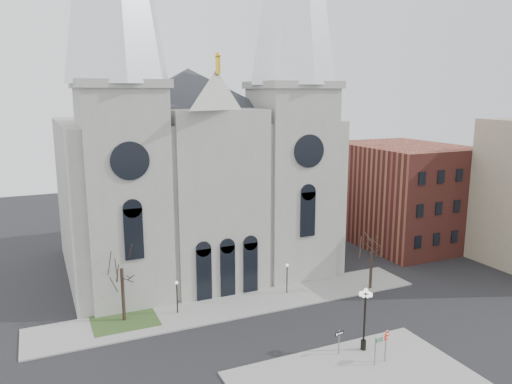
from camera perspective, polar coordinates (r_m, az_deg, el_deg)
name	(u,v)px	position (r m, az deg, el deg)	size (l,w,h in m)	color
ground	(287,357)	(42.92, 3.57, -18.31)	(160.00, 160.00, 0.00)	black
sidewalk_near	(354,379)	(40.61, 11.08, -20.27)	(18.00, 10.00, 0.14)	gray
sidewalk_far	(237,305)	(51.81, -2.23, -12.75)	(40.00, 6.00, 0.14)	gray
grass_patch	(124,321)	(50.07, -14.80, -14.02)	(6.00, 5.00, 0.18)	#334F22
cathedral	(197,116)	(58.54, -6.77, 8.59)	(33.00, 26.66, 54.00)	gray
bg_building_brick	(402,194)	(74.03, 16.39, -0.20)	(14.00, 18.00, 14.00)	brown
tree_left	(121,265)	(48.01, -15.14, -8.07)	(3.20, 3.20, 7.50)	black
tree_right	(372,250)	(55.66, 13.10, -6.48)	(3.20, 3.20, 6.00)	black
ped_lamp_left	(177,292)	(49.63, -9.03, -11.17)	(0.32, 0.32, 3.26)	black
ped_lamp_right	(287,273)	(53.71, 3.57, -9.27)	(0.32, 0.32, 3.26)	black
stop_sign	(386,339)	(42.38, 14.63, -15.96)	(0.97, 0.10, 2.68)	slate
globe_lamp	(365,311)	(43.02, 12.34, -13.18)	(1.42, 1.42, 5.43)	black
one_way_sign	(339,338)	(42.82, 9.47, -16.13)	(0.91, 0.18, 2.10)	slate
street_name_sign	(376,349)	(41.99, 13.55, -17.02)	(0.73, 0.11, 2.29)	slate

